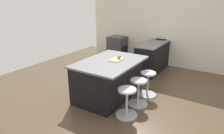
{
  "coord_description": "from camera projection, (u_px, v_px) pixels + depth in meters",
  "views": [
    {
      "loc": [
        3.86,
        2.17,
        2.28
      ],
      "look_at": [
        0.2,
        -0.12,
        0.76
      ],
      "focal_mm": 32.43,
      "sensor_mm": 36.0,
      "label": 1
    }
  ],
  "objects": [
    {
      "name": "stool_near_camera",
      "position": [
        127.0,
        103.0,
        3.98
      ],
      "size": [
        0.44,
        0.44,
        0.59
      ],
      "color": "#B7B7BC",
      "rests_on": "ground_plane"
    },
    {
      "name": "stool_by_window",
      "position": [
        148.0,
        85.0,
        4.82
      ],
      "size": [
        0.44,
        0.44,
        0.59
      ],
      "color": "#B7B7BC",
      "rests_on": "ground_plane"
    },
    {
      "name": "apple_green",
      "position": [
        119.0,
        57.0,
        4.64
      ],
      "size": [
        0.09,
        0.09,
        0.09
      ],
      "primitive_type": "sphere",
      "color": "#609E2D",
      "rests_on": "cutting_board"
    },
    {
      "name": "oven_range",
      "position": [
        117.0,
        48.0,
        7.59
      ],
      "size": [
        0.6,
        0.61,
        0.87
      ],
      "color": "#38383D",
      "rests_on": "ground_plane"
    },
    {
      "name": "interior_partition_left",
      "position": [
        164.0,
        21.0,
        6.72
      ],
      "size": [
        0.12,
        5.54,
        2.98
      ],
      "color": "silver",
      "rests_on": "ground_plane"
    },
    {
      "name": "kitchen_island",
      "position": [
        108.0,
        79.0,
        4.73
      ],
      "size": [
        1.68,
        1.19,
        0.89
      ],
      "color": "black",
      "rests_on": "ground_plane"
    },
    {
      "name": "cutting_board",
      "position": [
        117.0,
        60.0,
        4.63
      ],
      "size": [
        0.36,
        0.24,
        0.02
      ],
      "primitive_type": "cube",
      "color": "tan",
      "rests_on": "kitchen_island"
    },
    {
      "name": "ground_plane",
      "position": [
        121.0,
        95.0,
        4.93
      ],
      "size": [
        7.45,
        7.45,
        0.0
      ],
      "primitive_type": "plane",
      "color": "brown"
    },
    {
      "name": "stool_middle",
      "position": [
        138.0,
        93.0,
        4.4
      ],
      "size": [
        0.44,
        0.44,
        0.59
      ],
      "color": "#B7B7BC",
      "rests_on": "ground_plane"
    },
    {
      "name": "sink_cabinet",
      "position": [
        158.0,
        53.0,
        6.79
      ],
      "size": [
        2.46,
        0.6,
        1.18
      ],
      "color": "black",
      "rests_on": "ground_plane"
    }
  ]
}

